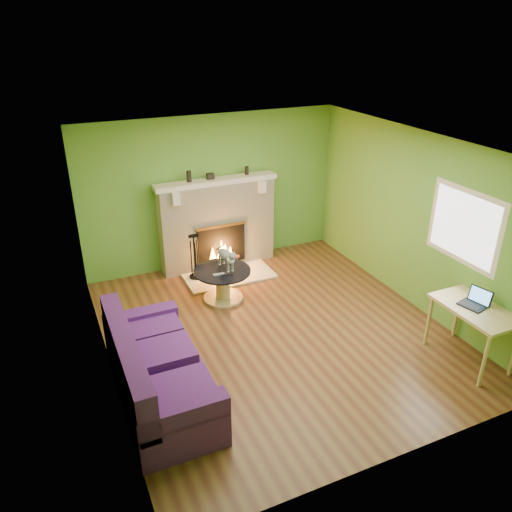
{
  "coord_description": "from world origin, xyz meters",
  "views": [
    {
      "loc": [
        -2.66,
        -5.25,
        3.98
      ],
      "look_at": [
        -0.13,
        0.4,
        1.02
      ],
      "focal_mm": 35.0,
      "sensor_mm": 36.0,
      "label": 1
    }
  ],
  "objects": [
    {
      "name": "wall_right",
      "position": [
        2.25,
        0.0,
        1.3
      ],
      "size": [
        0.0,
        5.0,
        5.0
      ],
      "primitive_type": "plane",
      "rotation": [
        1.57,
        0.0,
        -1.57
      ],
      "color": "#5C9631",
      "rests_on": "floor"
    },
    {
      "name": "window_pane",
      "position": [
        2.23,
        -0.9,
        1.55
      ],
      "size": [
        0.0,
        1.06,
        1.06
      ],
      "primitive_type": "plane",
      "rotation": [
        1.57,
        0.0,
        -1.57
      ],
      "color": "white",
      "rests_on": "wall_right"
    },
    {
      "name": "sofa",
      "position": [
        -1.86,
        -0.67,
        0.36
      ],
      "size": [
        0.92,
        2.05,
        0.92
      ],
      "color": "#4F1960",
      "rests_on": "floor"
    },
    {
      "name": "mantel_vase_left",
      "position": [
        -0.45,
        2.33,
        1.67
      ],
      "size": [
        0.08,
        0.08,
        0.18
      ],
      "primitive_type": "cylinder",
      "color": "black",
      "rests_on": "mantel"
    },
    {
      "name": "laptop",
      "position": [
        1.93,
        -1.52,
        0.88
      ],
      "size": [
        0.33,
        0.35,
        0.22
      ],
      "primitive_type": null,
      "rotation": [
        0.0,
        0.0,
        0.25
      ],
      "color": "black",
      "rests_on": "desk"
    },
    {
      "name": "wall_left",
      "position": [
        -2.25,
        0.0,
        1.3
      ],
      "size": [
        0.0,
        5.0,
        5.0
      ],
      "primitive_type": "plane",
      "rotation": [
        1.57,
        0.0,
        1.57
      ],
      "color": "#5C9631",
      "rests_on": "floor"
    },
    {
      "name": "remote_silver",
      "position": [
        -0.46,
        1.03,
        0.51
      ],
      "size": [
        0.17,
        0.06,
        0.02
      ],
      "primitive_type": "cube",
      "rotation": [
        0.0,
        0.0,
        -0.11
      ],
      "color": "#949496",
      "rests_on": "coffee_table"
    },
    {
      "name": "cat",
      "position": [
        -0.28,
        1.2,
        0.68
      ],
      "size": [
        0.28,
        0.6,
        0.36
      ],
      "primitive_type": null,
      "rotation": [
        0.0,
        0.0,
        0.12
      ],
      "color": "slate",
      "rests_on": "coffee_table"
    },
    {
      "name": "wall_front",
      "position": [
        0.0,
        -2.5,
        1.3
      ],
      "size": [
        5.0,
        0.0,
        5.0
      ],
      "primitive_type": "plane",
      "rotation": [
        -1.57,
        0.0,
        0.0
      ],
      "color": "#5C9631",
      "rests_on": "floor"
    },
    {
      "name": "coffee_table",
      "position": [
        -0.36,
        1.15,
        0.29
      ],
      "size": [
        0.88,
        0.88,
        0.5
      ],
      "color": "tan",
      "rests_on": "floor"
    },
    {
      "name": "desk",
      "position": [
        1.95,
        -1.57,
        0.68
      ],
      "size": [
        0.6,
        1.04,
        0.77
      ],
      "color": "tan",
      "rests_on": "floor"
    },
    {
      "name": "ceiling",
      "position": [
        0.0,
        0.0,
        2.6
      ],
      "size": [
        5.0,
        5.0,
        0.0
      ],
      "primitive_type": "plane",
      "rotation": [
        3.14,
        0.0,
        0.0
      ],
      "color": "white",
      "rests_on": "wall_back"
    },
    {
      "name": "mantel_vase_right",
      "position": [
        0.56,
        2.33,
        1.65
      ],
      "size": [
        0.07,
        0.07,
        0.14
      ],
      "primitive_type": "cylinder",
      "color": "black",
      "rests_on": "mantel"
    },
    {
      "name": "hearth",
      "position": [
        0.0,
        1.8,
        0.01
      ],
      "size": [
        1.5,
        0.75,
        0.03
      ],
      "primitive_type": "cube",
      "color": "beige",
      "rests_on": "floor"
    },
    {
      "name": "window_frame",
      "position": [
        2.24,
        -0.9,
        1.55
      ],
      "size": [
        0.0,
        1.2,
        1.2
      ],
      "primitive_type": "plane",
      "rotation": [
        1.57,
        0.0,
        -1.57
      ],
      "color": "silver",
      "rests_on": "wall_right"
    },
    {
      "name": "wall_back",
      "position": [
        0.0,
        2.5,
        1.3
      ],
      "size": [
        5.0,
        0.0,
        5.0
      ],
      "primitive_type": "plane",
      "rotation": [
        1.57,
        0.0,
        0.0
      ],
      "color": "#5C9631",
      "rests_on": "floor"
    },
    {
      "name": "fire_tools",
      "position": [
        -0.55,
        1.95,
        0.43
      ],
      "size": [
        0.21,
        0.21,
        0.79
      ],
      "primitive_type": null,
      "color": "black",
      "rests_on": "hearth"
    },
    {
      "name": "mantel",
      "position": [
        0.0,
        2.3,
        1.54
      ],
      "size": [
        2.1,
        0.28,
        0.08
      ],
      "primitive_type": "cube",
      "color": "beige",
      "rests_on": "fireplace"
    },
    {
      "name": "remote_black",
      "position": [
        -0.34,
        0.97,
        0.5
      ],
      "size": [
        0.16,
        0.06,
        0.02
      ],
      "primitive_type": "cube",
      "rotation": [
        0.0,
        0.0,
        -0.11
      ],
      "color": "black",
      "rests_on": "coffee_table"
    },
    {
      "name": "fireplace",
      "position": [
        0.0,
        2.32,
        0.77
      ],
      "size": [
        2.1,
        0.46,
        1.58
      ],
      "color": "beige",
      "rests_on": "floor"
    },
    {
      "name": "mantel_box",
      "position": [
        -0.09,
        2.33,
        1.63
      ],
      "size": [
        0.12,
        0.08,
        0.1
      ],
      "primitive_type": "cube",
      "color": "black",
      "rests_on": "mantel"
    },
    {
      "name": "floor",
      "position": [
        0.0,
        0.0,
        0.0
      ],
      "size": [
        5.0,
        5.0,
        0.0
      ],
      "primitive_type": "plane",
      "color": "#542A18",
      "rests_on": "ground"
    }
  ]
}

